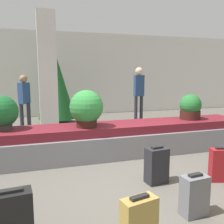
{
  "coord_description": "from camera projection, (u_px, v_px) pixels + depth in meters",
  "views": [
    {
      "loc": [
        -1.46,
        -3.38,
        1.66
      ],
      "look_at": [
        0.0,
        1.35,
        0.88
      ],
      "focal_mm": 40.0,
      "sensor_mm": 36.0,
      "label": 1
    }
  ],
  "objects": [
    {
      "name": "ground_plane",
      "position": [
        138.0,
        181.0,
        3.87
      ],
      "size": [
        18.0,
        18.0,
        0.0
      ],
      "primitive_type": "plane",
      "color": "#59544C"
    },
    {
      "name": "back_wall",
      "position": [
        73.0,
        74.0,
        9.76
      ],
      "size": [
        18.0,
        0.06,
        3.2
      ],
      "color": "silver",
      "rests_on": "ground_plane"
    },
    {
      "name": "carousel",
      "position": [
        112.0,
        140.0,
        5.1
      ],
      "size": [
        6.06,
        0.95,
        0.63
      ],
      "color": "gray",
      "rests_on": "ground_plane"
    },
    {
      "name": "pillar",
      "position": [
        48.0,
        75.0,
        6.49
      ],
      "size": [
        0.46,
        0.46,
        3.2
      ],
      "color": "silver",
      "rests_on": "ground_plane"
    },
    {
      "name": "suitcase_0",
      "position": [
        220.0,
        165.0,
        3.83
      ],
      "size": [
        0.34,
        0.25,
        0.54
      ],
      "rotation": [
        0.0,
        0.0,
        -0.29
      ],
      "color": "maroon",
      "rests_on": "ground_plane"
    },
    {
      "name": "suitcase_1",
      "position": [
        13.0,
        216.0,
        2.46
      ],
      "size": [
        0.4,
        0.24,
        0.54
      ],
      "rotation": [
        0.0,
        0.0,
        0.1
      ],
      "color": "black",
      "rests_on": "ground_plane"
    },
    {
      "name": "suitcase_3",
      "position": [
        157.0,
        165.0,
        3.76
      ],
      "size": [
        0.34,
        0.26,
        0.57
      ],
      "rotation": [
        0.0,
        0.0,
        0.13
      ],
      "color": "#232328",
      "rests_on": "ground_plane"
    },
    {
      "name": "suitcase_5",
      "position": [
        194.0,
        195.0,
        2.91
      ],
      "size": [
        0.32,
        0.22,
        0.51
      ],
      "rotation": [
        0.0,
        0.0,
        0.1
      ],
      "color": "slate",
      "rests_on": "ground_plane"
    },
    {
      "name": "suitcase_6",
      "position": [
        139.0,
        221.0,
        2.4
      ],
      "size": [
        0.38,
        0.24,
        0.51
      ],
      "rotation": [
        0.0,
        0.0,
        0.21
      ],
      "color": "#A3843D",
      "rests_on": "ground_plane"
    },
    {
      "name": "potted_plant_0",
      "position": [
        190.0,
        107.0,
        5.57
      ],
      "size": [
        0.48,
        0.48,
        0.56
      ],
      "color": "#381914",
      "rests_on": "carousel"
    },
    {
      "name": "potted_plant_1",
      "position": [
        2.0,
        113.0,
        4.52
      ],
      "size": [
        0.58,
        0.58,
        0.63
      ],
      "color": "#2D2D2D",
      "rests_on": "carousel"
    },
    {
      "name": "potted_plant_2",
      "position": [
        86.0,
        108.0,
        4.75
      ],
      "size": [
        0.64,
        0.64,
        0.71
      ],
      "color": "#381914",
      "rests_on": "carousel"
    },
    {
      "name": "traveler_0",
      "position": [
        139.0,
        89.0,
        8.38
      ],
      "size": [
        0.32,
        0.26,
        1.84
      ],
      "rotation": [
        0.0,
        0.0,
        0.02
      ],
      "color": "#282833",
      "rests_on": "ground_plane"
    },
    {
      "name": "traveler_1",
      "position": [
        24.0,
        97.0,
        7.25
      ],
      "size": [
        0.34,
        0.36,
        1.6
      ],
      "rotation": [
        0.0,
        0.0,
        -2.26
      ],
      "color": "#282833",
      "rests_on": "ground_plane"
    },
    {
      "name": "decorated_tree",
      "position": [
        56.0,
        85.0,
        8.06
      ],
      "size": [
        1.2,
        1.2,
        2.32
      ],
      "color": "#4C331E",
      "rests_on": "ground_plane"
    }
  ]
}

